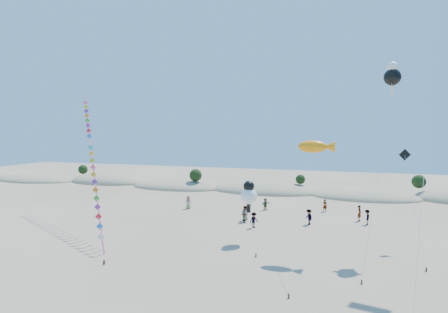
# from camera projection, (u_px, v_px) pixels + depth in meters

# --- Properties ---
(dune_ridge) EXTENTS (145.30, 11.49, 5.57)m
(dune_ridge) POSITION_uv_depth(u_px,v_px,m) (271.00, 191.00, 63.68)
(dune_ridge) COLOR gray
(dune_ridge) RESTS_ON ground
(kite_train) EXTENTS (16.59, 18.92, 15.17)m
(kite_train) POSITION_uv_depth(u_px,v_px,m) (92.00, 156.00, 40.95)
(kite_train) COLOR #3F2D1E
(kite_train) RESTS_ON ground
(fish_kite) EXTENTS (3.07, 10.37, 9.61)m
(fish_kite) POSITION_uv_depth(u_px,v_px,m) (316.00, 147.00, 31.69)
(fish_kite) COLOR #3F2D1E
(fish_kite) RESTS_ON ground
(cartoon_kite_low) EXTENTS (2.51, 5.06, 5.75)m
(cartoon_kite_low) POSITION_uv_depth(u_px,v_px,m) (249.00, 194.00, 35.03)
(cartoon_kite_low) COLOR #3F2D1E
(cartoon_kite_low) RESTS_ON ground
(cartoon_kite_high) EXTENTS (3.66, 11.09, 16.56)m
(cartoon_kite_high) POSITION_uv_depth(u_px,v_px,m) (392.00, 76.00, 33.32)
(cartoon_kite_high) COLOR #3F2D1E
(cartoon_kite_high) RESTS_ON ground
(dark_kite) EXTENTS (1.28, 7.46, 8.76)m
(dark_kite) POSITION_uv_depth(u_px,v_px,m) (409.00, 177.00, 32.77)
(dark_kite) COLOR #3F2D1E
(dark_kite) RESTS_ON ground
(beachgoers) EXTENTS (31.97, 11.39, 1.89)m
(beachgoers) POSITION_uv_depth(u_px,v_px,m) (310.00, 215.00, 42.15)
(beachgoers) COLOR slate
(beachgoers) RESTS_ON ground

